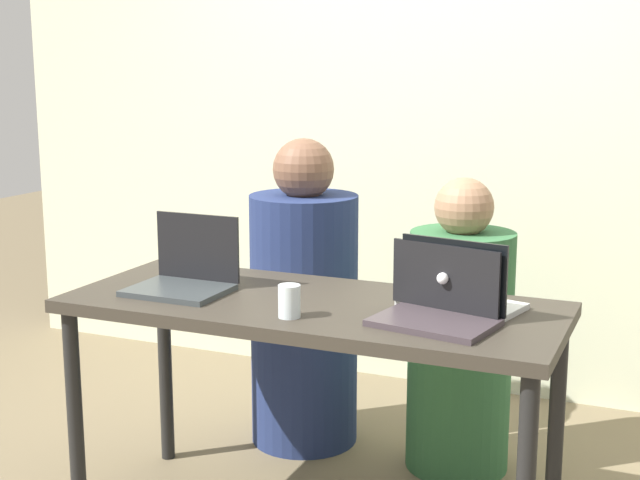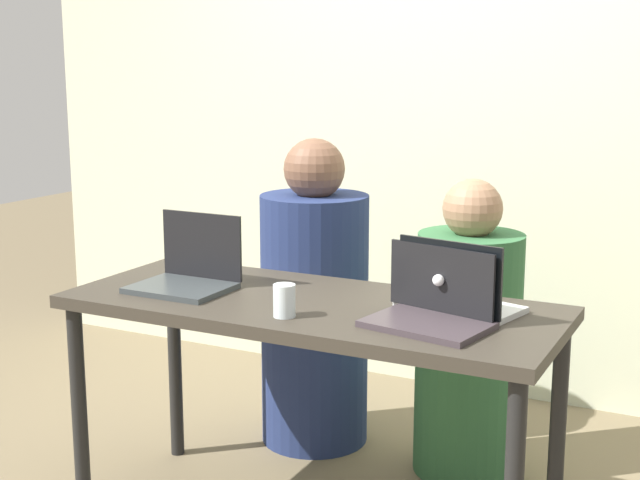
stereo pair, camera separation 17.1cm
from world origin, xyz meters
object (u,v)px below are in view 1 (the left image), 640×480
laptop_back_right (456,295)px  water_glass_center (289,303)px  person_on_right (460,342)px  laptop_front_right (441,305)px  laptop_front_left (185,274)px  person_on_left (304,310)px

laptop_back_right → water_glass_center: laptop_back_right is taller
person_on_right → laptop_front_right: (0.11, -0.69, 0.33)m
person_on_right → laptop_front_right: size_ratio=2.97×
laptop_front_right → laptop_front_left: bearing=-171.5°
laptop_front_left → water_glass_center: (0.44, -0.15, -0.01)m
person_on_left → laptop_front_left: 0.73m
laptop_front_left → person_on_left: bearing=80.6°
laptop_front_right → water_glass_center: 0.43m
laptop_front_right → water_glass_center: bearing=-153.1°
laptop_front_right → laptop_front_left: laptop_front_left is taller
person_on_left → laptop_front_right: person_on_left is taller
person_on_right → water_glass_center: (-0.30, -0.81, 0.32)m
person_on_left → laptop_front_right: size_ratio=3.29×
person_on_left → laptop_back_right: (0.74, -0.55, 0.27)m
laptop_back_right → laptop_front_left: 0.87m
person_on_left → person_on_right: size_ratio=1.11×
laptop_front_right → water_glass_center: size_ratio=3.82×
person_on_left → laptop_back_right: size_ratio=3.11×
person_on_right → water_glass_center: person_on_right is taller
person_on_right → laptop_front_left: 1.05m
person_on_right → laptop_back_right: size_ratio=2.81×
person_on_right → laptop_front_right: 0.77m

